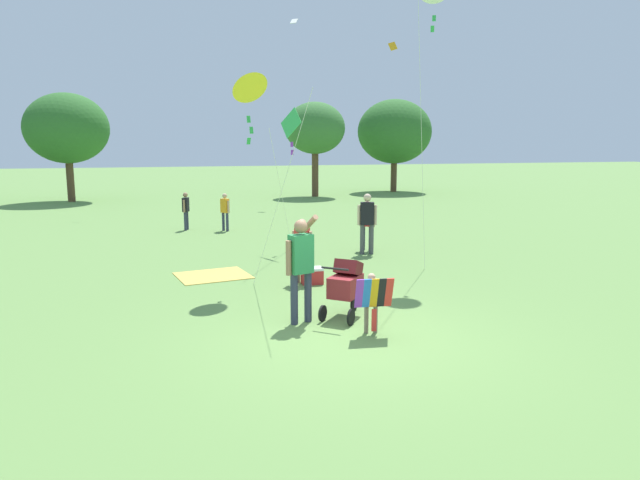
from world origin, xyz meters
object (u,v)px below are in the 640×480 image
person_kid_running (186,208)px  person_sitting_far (367,219)px  person_couple_left (367,221)px  stroller (346,283)px  kite_adult_black (250,89)px  person_red_shirt (302,245)px  kite_green_novelty (291,127)px  person_back_turned (225,209)px  child_with_butterfly_kite (372,297)px  picnic_blanket (213,275)px  cooler_box (312,276)px  person_adult_flyer (301,261)px

person_kid_running → person_sitting_far: bearing=-50.5°
person_sitting_far → person_couple_left: person_sitting_far is taller
stroller → kite_adult_black: bearing=114.2°
stroller → person_red_shirt: bearing=94.5°
kite_green_novelty → person_back_turned: kite_green_novelty is taller
person_red_shirt → child_with_butterfly_kite: bearing=-84.5°
kite_adult_black → person_sitting_far: kite_adult_black is taller
kite_adult_black → picnic_blanket: (-0.79, 0.99, -4.06)m
person_back_turned → picnic_blanket: (-0.90, -6.59, -0.74)m
child_with_butterfly_kite → person_kid_running: person_kid_running is taller
person_kid_running → picnic_blanket: person_kid_running is taller
kite_green_novelty → picnic_blanket: (-2.42, -2.90, -3.40)m
person_sitting_far → cooler_box: 3.68m
person_sitting_far → picnic_blanket: 4.60m
child_with_butterfly_kite → person_back_turned: 11.34m
child_with_butterfly_kite → person_kid_running: size_ratio=0.76×
person_adult_flyer → cooler_box: 2.85m
kite_green_novelty → person_sitting_far: bearing=-36.7°
stroller → kite_green_novelty: 7.21m
child_with_butterfly_kite → kite_adult_black: kite_adult_black is taller
person_kid_running → person_red_shirt: bearing=-75.2°
kite_green_novelty → person_sitting_far: size_ratio=2.41×
kite_adult_black → person_couple_left: kite_adult_black is taller
kite_adult_black → picnic_blanket: 4.25m
kite_adult_black → person_back_turned: bearing=89.2°
child_with_butterfly_kite → picnic_blanket: child_with_butterfly_kite is taller
child_with_butterfly_kite → cooler_box: 3.45m
child_with_butterfly_kite → person_couple_left: (2.23, 6.74, 0.22)m
kite_green_novelty → person_adult_flyer: bearing=-100.3°
person_back_turned → kite_green_novelty: bearing=-67.5°
child_with_butterfly_kite → person_kid_running: (-2.54, 11.82, 0.16)m
person_adult_flyer → stroller: size_ratio=1.78×
person_red_shirt → person_kid_running: bearing=104.8°
picnic_blanket → cooler_box: 2.38m
person_red_shirt → person_back_turned: 7.80m
person_red_shirt → person_sitting_far: 3.63m
picnic_blanket → child_with_butterfly_kite: bearing=-65.2°
child_with_butterfly_kite → cooler_box: (-0.15, 3.42, -0.42)m
person_adult_flyer → picnic_blanket: person_adult_flyer is taller
kite_green_novelty → person_red_shirt: kite_green_novelty is taller
person_couple_left → person_kid_running: (-4.77, 5.08, -0.06)m
person_sitting_far → person_kid_running: bearing=129.5°
kite_green_novelty → picnic_blanket: size_ratio=2.52×
kite_green_novelty → kite_adult_black: bearing=-112.7°
person_red_shirt → cooler_box: (0.19, -0.11, -0.65)m
person_red_shirt → person_back_turned: size_ratio=1.10×
person_sitting_far → cooler_box: bearing=-128.0°
person_red_shirt → person_sitting_far: (2.40, 2.72, 0.14)m
person_adult_flyer → person_back_turned: person_adult_flyer is taller
person_back_turned → stroller: bearing=-83.8°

